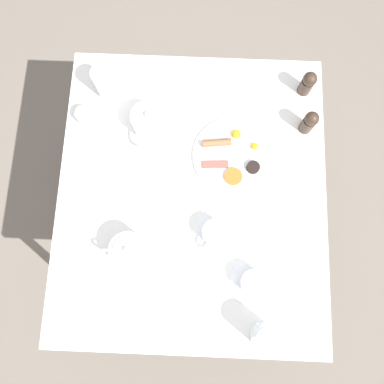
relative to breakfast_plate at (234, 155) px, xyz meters
name	(u,v)px	position (x,y,z in m)	size (l,w,h in m)	color
ground_plane	(192,223)	(-0.14, -0.14, -0.76)	(8.00, 8.00, 0.00)	#70665B
table	(192,198)	(-0.14, -0.14, -0.08)	(0.93, 1.05, 0.76)	white
breakfast_plate	(234,155)	(0.00, 0.00, 0.00)	(0.29, 0.29, 0.04)	white
teapot_near	(149,121)	(-0.30, 0.10, 0.04)	(0.12, 0.20, 0.11)	white
teapot_far	(129,251)	(-0.34, -0.35, 0.04)	(0.20, 0.12, 0.11)	white
teacup_with_saucer_left	(214,233)	(-0.06, -0.28, 0.02)	(0.15, 0.15, 0.06)	white
teacup_with_saucer_right	(253,282)	(0.06, -0.43, 0.02)	(0.15, 0.15, 0.06)	white
water_glass_tall	(265,338)	(0.10, -0.59, 0.05)	(0.08, 0.08, 0.13)	white
water_glass_short	(106,83)	(-0.46, 0.23, 0.06)	(0.08, 0.08, 0.13)	white
creamer_jug	(86,116)	(-0.53, 0.12, 0.02)	(0.09, 0.06, 0.05)	white
pepper_grinder	(308,83)	(0.25, 0.26, 0.05)	(0.05, 0.05, 0.11)	#38281E
salt_grinder	(309,122)	(0.25, 0.12, 0.05)	(0.05, 0.05, 0.11)	#38281E
fork_by_plate	(98,188)	(-0.47, -0.13, -0.01)	(0.17, 0.09, 0.00)	silver
knife_by_plate	(227,88)	(-0.03, 0.26, -0.01)	(0.05, 0.19, 0.00)	silver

